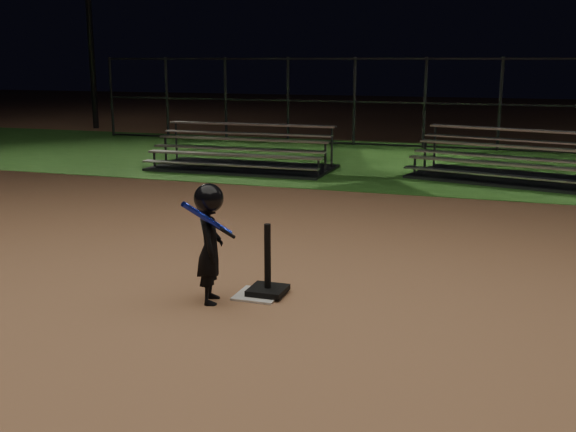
# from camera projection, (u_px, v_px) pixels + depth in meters

# --- Properties ---
(ground) EXTENTS (80.00, 80.00, 0.00)m
(ground) POSITION_uv_depth(u_px,v_px,m) (258.00, 296.00, 7.24)
(ground) COLOR #A36E4A
(ground) RESTS_ON ground
(grass_strip) EXTENTS (60.00, 8.00, 0.01)m
(grass_strip) POSITION_uv_depth(u_px,v_px,m) (406.00, 163.00, 16.48)
(grass_strip) COLOR #295C1D
(grass_strip) RESTS_ON ground
(home_plate) EXTENTS (0.45, 0.45, 0.02)m
(home_plate) POSITION_uv_depth(u_px,v_px,m) (258.00, 295.00, 7.23)
(home_plate) COLOR beige
(home_plate) RESTS_ON ground
(batting_tee) EXTENTS (0.38, 0.38, 0.75)m
(batting_tee) POSITION_uv_depth(u_px,v_px,m) (268.00, 281.00, 7.23)
(batting_tee) COLOR black
(batting_tee) RESTS_ON home_plate
(child_batter) EXTENTS (0.46, 0.65, 1.24)m
(child_batter) POSITION_uv_depth(u_px,v_px,m) (210.00, 240.00, 6.92)
(child_batter) COLOR black
(child_batter) RESTS_ON ground
(bleacher_left) EXTENTS (4.05, 2.00, 0.99)m
(bleacher_left) POSITION_uv_depth(u_px,v_px,m) (242.00, 161.00, 15.47)
(bleacher_left) COLOR #A5A5A9
(bleacher_left) RESTS_ON ground
(bleacher_right) EXTENTS (4.48, 2.95, 1.01)m
(bleacher_right) POSITION_uv_depth(u_px,v_px,m) (515.00, 171.00, 14.01)
(bleacher_right) COLOR silver
(bleacher_right) RESTS_ON ground
(backstop_fence) EXTENTS (20.08, 0.08, 2.50)m
(backstop_fence) POSITION_uv_depth(u_px,v_px,m) (425.00, 103.00, 18.98)
(backstop_fence) COLOR #38383D
(backstop_fence) RESTS_ON ground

